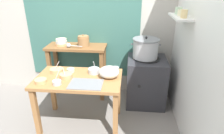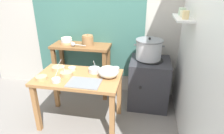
# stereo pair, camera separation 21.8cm
# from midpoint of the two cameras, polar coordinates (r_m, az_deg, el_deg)

# --- Properties ---
(ground_plane) EXTENTS (9.00, 9.00, 0.00)m
(ground_plane) POSITION_cam_midpoint_polar(r_m,az_deg,el_deg) (2.89, -11.40, -16.57)
(ground_plane) COLOR gray
(wall_back) EXTENTS (4.40, 0.12, 2.60)m
(wall_back) POSITION_cam_midpoint_polar(r_m,az_deg,el_deg) (3.30, -6.43, 14.12)
(wall_back) COLOR #B2ADA3
(wall_back) RESTS_ON ground
(wall_right) EXTENTS (0.30, 3.20, 2.60)m
(wall_right) POSITION_cam_midpoint_polar(r_m,az_deg,el_deg) (2.44, 21.03, 9.33)
(wall_right) COLOR white
(wall_right) RESTS_ON ground
(prep_table) EXTENTS (1.10, 0.66, 0.72)m
(prep_table) POSITION_cam_midpoint_polar(r_m,az_deg,el_deg) (2.59, -12.02, -5.29)
(prep_table) COLOR #9E6B3D
(prep_table) RESTS_ON ground
(back_shelf_table) EXTENTS (0.96, 0.40, 0.90)m
(back_shelf_table) POSITION_cam_midpoint_polar(r_m,az_deg,el_deg) (3.29, -12.07, 2.42)
(back_shelf_table) COLOR brown
(back_shelf_table) RESTS_ON ground
(stove_block) EXTENTS (0.60, 0.61, 0.78)m
(stove_block) POSITION_cam_midpoint_polar(r_m,az_deg,el_deg) (3.15, 7.98, -4.13)
(stove_block) COLOR #2D2D33
(stove_block) RESTS_ON ground
(steamer_pot) EXTENTS (0.45, 0.40, 0.33)m
(steamer_pot) POSITION_cam_midpoint_polar(r_m,az_deg,el_deg) (2.96, 7.78, 5.48)
(steamer_pot) COLOR #B7BABF
(steamer_pot) RESTS_ON stove_block
(clay_pot) EXTENTS (0.18, 0.18, 0.19)m
(clay_pot) POSITION_cam_midpoint_polar(r_m,az_deg,el_deg) (3.16, -10.37, 7.49)
(clay_pot) COLOR olive
(clay_pot) RESTS_ON back_shelf_table
(bowl_stack_enamel) EXTENTS (0.19, 0.19, 0.11)m
(bowl_stack_enamel) POSITION_cam_midpoint_polar(r_m,az_deg,el_deg) (3.30, -16.51, 7.00)
(bowl_stack_enamel) COLOR tan
(bowl_stack_enamel) RESTS_ON back_shelf_table
(ladle) EXTENTS (0.26, 0.08, 0.07)m
(ladle) POSITION_cam_midpoint_polar(r_m,az_deg,el_deg) (3.15, -14.45, 6.16)
(ladle) COLOR #B7BABF
(ladle) RESTS_ON back_shelf_table
(serving_tray) EXTENTS (0.40, 0.28, 0.01)m
(serving_tray) POSITION_cam_midpoint_polar(r_m,az_deg,el_deg) (2.36, -10.32, -5.01)
(serving_tray) COLOR slate
(serving_tray) RESTS_ON prep_table
(plastic_bag) EXTENTS (0.26, 0.21, 0.16)m
(plastic_bag) POSITION_cam_midpoint_polar(r_m,az_deg,el_deg) (2.45, -3.42, -1.55)
(plastic_bag) COLOR silver
(plastic_bag) RESTS_ON prep_table
(prep_bowl_0) EXTENTS (0.10, 0.10, 0.07)m
(prep_bowl_0) POSITION_cam_midpoint_polar(r_m,az_deg,el_deg) (2.63, -1.44, -0.75)
(prep_bowl_0) COLOR #B7BABF
(prep_bowl_0) RESTS_ON prep_table
(prep_bowl_1) EXTENTS (0.10, 0.10, 0.18)m
(prep_bowl_1) POSITION_cam_midpoint_polar(r_m,az_deg,el_deg) (2.43, -18.40, -4.34)
(prep_bowl_1) COLOR #B7BABF
(prep_bowl_1) RESTS_ON prep_table
(prep_bowl_2) EXTENTS (0.16, 0.16, 0.14)m
(prep_bowl_2) POSITION_cam_midpoint_polar(r_m,az_deg,el_deg) (2.56, -15.76, -2.51)
(prep_bowl_2) COLOR tan
(prep_bowl_2) RESTS_ON prep_table
(prep_bowl_3) EXTENTS (0.10, 0.10, 0.05)m
(prep_bowl_3) POSITION_cam_midpoint_polar(r_m,az_deg,el_deg) (2.71, -14.33, -0.94)
(prep_bowl_3) COLOR #B7D1AD
(prep_bowl_3) RESTS_ON prep_table
(prep_bowl_4) EXTENTS (0.17, 0.17, 0.15)m
(prep_bowl_4) POSITION_cam_midpoint_polar(r_m,az_deg,el_deg) (2.76, -18.20, -0.93)
(prep_bowl_4) COLOR tan
(prep_bowl_4) RESTS_ON prep_table
(prep_bowl_5) EXTENTS (0.14, 0.14, 0.04)m
(prep_bowl_5) POSITION_cam_midpoint_polar(r_m,az_deg,el_deg) (2.55, -22.56, -3.81)
(prep_bowl_5) COLOR tan
(prep_bowl_5) RESTS_ON prep_table
(prep_bowl_6) EXTENTS (0.15, 0.15, 0.18)m
(prep_bowl_6) POSITION_cam_midpoint_polar(r_m,az_deg,el_deg) (2.62, -7.71, -1.08)
(prep_bowl_6) COLOR #B7BABF
(prep_bowl_6) RESTS_ON prep_table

